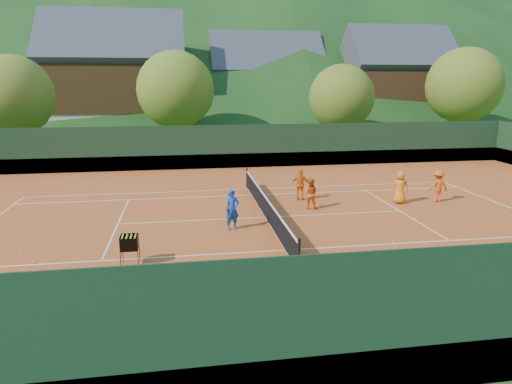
{
  "coord_description": "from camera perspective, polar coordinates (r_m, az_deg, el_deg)",
  "views": [
    {
      "loc": [
        -3.48,
        -19.21,
        5.98
      ],
      "look_at": [
        -0.43,
        0.0,
        1.2
      ],
      "focal_mm": 32.0,
      "sensor_mm": 36.0,
      "label": 1
    }
  ],
  "objects": [
    {
      "name": "tennis_ball_9",
      "position": [
        20.43,
        15.68,
        -3.58
      ],
      "size": [
        0.07,
        0.07,
        0.07
      ],
      "primitive_type": "sphere",
      "color": "#C6EA27",
      "rests_on": "clay_court"
    },
    {
      "name": "tennis_ball_3",
      "position": [
        18.24,
        -27.2,
        -6.74
      ],
      "size": [
        0.07,
        0.07,
        0.07
      ],
      "primitive_type": "sphere",
      "color": "#C6EA27",
      "rests_on": "clay_court"
    },
    {
      "name": "tennis_ball_24",
      "position": [
        18.08,
        16.8,
        -5.94
      ],
      "size": [
        0.07,
        0.07,
        0.07
      ],
      "primitive_type": "sphere",
      "color": "#C6EA27",
      "rests_on": "clay_court"
    },
    {
      "name": "tennis_ball_22",
      "position": [
        17.79,
        -8.08,
        -5.79
      ],
      "size": [
        0.07,
        0.07,
        0.07
      ],
      "primitive_type": "sphere",
      "color": "#C6EA27",
      "rests_on": "clay_court"
    },
    {
      "name": "tennis_ball_16",
      "position": [
        19.04,
        -9.43,
        -4.52
      ],
      "size": [
        0.07,
        0.07,
        0.07
      ],
      "primitive_type": "sphere",
      "color": "#C6EA27",
      "rests_on": "clay_court"
    },
    {
      "name": "tennis_ball_5",
      "position": [
        17.07,
        -23.85,
        -7.74
      ],
      "size": [
        0.07,
        0.07,
        0.07
      ],
      "primitive_type": "sphere",
      "color": "#C6EA27",
      "rests_on": "clay_court"
    },
    {
      "name": "tree_b",
      "position": [
        39.23,
        -10.01,
        12.45
      ],
      "size": [
        6.4,
        6.4,
        8.4
      ],
      "color": "#42291A",
      "rests_on": "ground"
    },
    {
      "name": "student_c",
      "position": [
        23.6,
        17.59,
        0.57
      ],
      "size": [
        0.94,
        0.78,
        1.64
      ],
      "primitive_type": "imported",
      "rotation": [
        0.0,
        0.0,
        2.76
      ],
      "color": "orange",
      "rests_on": "clay_court"
    },
    {
      "name": "tennis_ball_23",
      "position": [
        18.69,
        -17.21,
        -5.32
      ],
      "size": [
        0.07,
        0.07,
        0.07
      ],
      "primitive_type": "sphere",
      "color": "#C6EA27",
      "rests_on": "clay_court"
    },
    {
      "name": "student_a",
      "position": [
        21.73,
        6.8,
        -0.2
      ],
      "size": [
        0.86,
        0.76,
        1.47
      ],
      "primitive_type": "imported",
      "rotation": [
        0.0,
        0.0,
        2.81
      ],
      "color": "#E65214",
      "rests_on": "clay_court"
    },
    {
      "name": "clay_court",
      "position": [
        20.42,
        1.2,
        -3.19
      ],
      "size": [
        40.0,
        24.0,
        0.02
      ],
      "primitive_type": "cube",
      "color": "#B44D1D",
      "rests_on": "ground"
    },
    {
      "name": "tennis_ball_0",
      "position": [
        13.99,
        -0.04,
        -11.26
      ],
      "size": [
        0.07,
        0.07,
        0.07
      ],
      "primitive_type": "sphere",
      "color": "#C6EA27",
      "rests_on": "clay_court"
    },
    {
      "name": "tennis_ball_6",
      "position": [
        15.17,
        -17.56,
        -9.86
      ],
      "size": [
        0.07,
        0.07,
        0.07
      ],
      "primitive_type": "sphere",
      "color": "#C6EA27",
      "rests_on": "clay_court"
    },
    {
      "name": "tennis_ball_4",
      "position": [
        17.19,
        -26.0,
        -7.83
      ],
      "size": [
        0.07,
        0.07,
        0.07
      ],
      "primitive_type": "sphere",
      "color": "#C6EA27",
      "rests_on": "clay_court"
    },
    {
      "name": "court_lines",
      "position": [
        20.42,
        1.2,
        -3.16
      ],
      "size": [
        23.83,
        11.03,
        0.0
      ],
      "color": "white",
      "rests_on": "clay_court"
    },
    {
      "name": "tennis_ball_17",
      "position": [
        13.44,
        -7.18,
        -12.46
      ],
      "size": [
        0.07,
        0.07,
        0.07
      ],
      "primitive_type": "sphere",
      "color": "#C6EA27",
      "rests_on": "clay_court"
    },
    {
      "name": "tennis_ball_15",
      "position": [
        18.94,
        -0.24,
        -4.42
      ],
      "size": [
        0.07,
        0.07,
        0.07
      ],
      "primitive_type": "sphere",
      "color": "#C6EA27",
      "rests_on": "clay_court"
    },
    {
      "name": "tennis_ball_7",
      "position": [
        15.22,
        -10.47,
        -9.35
      ],
      "size": [
        0.07,
        0.07,
        0.07
      ],
      "primitive_type": "sphere",
      "color": "#C6EA27",
      "rests_on": "clay_court"
    },
    {
      "name": "tennis_net",
      "position": [
        20.28,
        1.21,
        -1.82
      ],
      "size": [
        0.1,
        12.07,
        1.1
      ],
      "color": "black",
      "rests_on": "clay_court"
    },
    {
      "name": "tennis_ball_13",
      "position": [
        12.68,
        -18.92,
        -14.86
      ],
      "size": [
        0.07,
        0.07,
        0.07
      ],
      "primitive_type": "sphere",
      "color": "#C6EA27",
      "rests_on": "clay_court"
    },
    {
      "name": "ground",
      "position": [
        20.42,
        1.2,
        -3.22
      ],
      "size": [
        400.0,
        400.0,
        0.0
      ],
      "primitive_type": "plane",
      "color": "#294D18",
      "rests_on": "ground"
    },
    {
      "name": "tennis_ball_19",
      "position": [
        15.97,
        -21.03,
        -8.94
      ],
      "size": [
        0.07,
        0.07,
        0.07
      ],
      "primitive_type": "sphere",
      "color": "#C6EA27",
      "rests_on": "clay_court"
    },
    {
      "name": "tennis_ball_14",
      "position": [
        15.51,
        -23.55,
        -9.87
      ],
      "size": [
        0.07,
        0.07,
        0.07
      ],
      "primitive_type": "sphere",
      "color": "#C6EA27",
      "rests_on": "clay_court"
    },
    {
      "name": "student_d",
      "position": [
        24.56,
        21.78,
        0.71
      ],
      "size": [
        1.06,
        0.62,
        1.62
      ],
      "primitive_type": "imported",
      "rotation": [
        0.0,
        0.0,
        3.16
      ],
      "color": "#EF5415",
      "rests_on": "clay_court"
    },
    {
      "name": "tennis_ball_18",
      "position": [
        13.23,
        0.77,
        -12.8
      ],
      "size": [
        0.07,
        0.07,
        0.07
      ],
      "primitive_type": "sphere",
      "color": "#C6EA27",
      "rests_on": "clay_court"
    },
    {
      "name": "tree_a",
      "position": [
        39.28,
        -28.12,
        10.6
      ],
      "size": [
        6.0,
        6.0,
        7.88
      ],
      "color": "#402819",
      "rests_on": "ground"
    },
    {
      "name": "chalet_left",
      "position": [
        49.65,
        -17.0,
        12.84
      ],
      "size": [
        13.8,
        9.93,
        12.92
      ],
      "color": "beige",
      "rests_on": "ground"
    },
    {
      "name": "student_b",
      "position": [
        23.23,
        5.58,
        0.91
      ],
      "size": [
        1.02,
        0.69,
        1.61
      ],
      "primitive_type": "imported",
      "rotation": [
        0.0,
        0.0,
        2.79
      ],
      "color": "orange",
      "rests_on": "clay_court"
    },
    {
      "name": "tree_c",
      "position": [
        40.55,
        10.62,
        11.55
      ],
      "size": [
        5.6,
        5.6,
        7.35
      ],
      "color": "#3F2719",
      "rests_on": "ground"
    },
    {
      "name": "tennis_ball_12",
      "position": [
        15.55,
        -19.98,
        -9.47
      ],
      "size": [
        0.07,
        0.07,
        0.07
      ],
      "primitive_type": "sphere",
      "color": "#C6EA27",
      "rests_on": "clay_court"
    },
    {
      "name": "perimeter_fence",
      "position": [
        20.09,
        1.22,
        0.24
      ],
      "size": [
        40.4,
        24.24,
        3.0
      ],
      "color": "black",
      "rests_on": "clay_court"
    },
    {
      "name": "tennis_ball_20",
      "position": [
        13.17,
        -20.33,
        -13.85
      ],
      "size": [
        0.07,
        0.07,
        0.07
      ],
      "primitive_type": "sphere",
      "color": "#C6EA27",
      "rests_on": "clay_court"
    },
    {
      "name": "tennis_ball_10",
      "position": [
        14.34,
        17.98,
        -11.32
      ],
      "size": [
        0.07,
        0.07,
        0.07
      ],
      "primitive_type": "sphere",
      "color": "#C6EA27",
      "rests_on": "clay_court"
    },
    {
      "name": "tennis_ball_25",
      "position": [
        12.25,
        -17.9,
        -15.85
      ],
      "size": [
        0.07,
        0.07,
        0.07
      ],
      "primitive_type": "sphere",
      "color": "#C6EA27",
      "rests_on": "clay_court"
    },
    {
      "name": "tennis_ball_11",
      "position": [
        14.64,
        -17.14,
        -10.72
      ],
      "size": [
        0.07,
        0.07,
        0.07
      ],
      "primitive_type": "sphere",
      "color": "#C6EA27",
      "rests_on": "clay_court"
    },
    {
      "name": "ball_hopper",
      "position": [
        15.64,
        -15.55,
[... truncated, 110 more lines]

